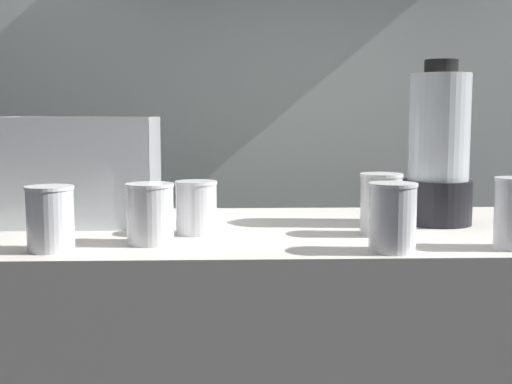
% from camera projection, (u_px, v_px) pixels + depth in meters
% --- Properties ---
extents(back_wall_unit, '(2.60, 0.24, 2.50)m').
position_uv_depth(back_wall_unit, '(249.00, 78.00, 2.21)').
color(back_wall_unit, silver).
rests_on(back_wall_unit, ground_plane).
extents(carrot_display_bin, '(0.35, 0.25, 0.24)m').
position_uv_depth(carrot_display_bin, '(82.00, 187.00, 1.57)').
color(carrot_display_bin, white).
rests_on(carrot_display_bin, counter).
extents(blender_pitcher, '(0.15, 0.15, 0.37)m').
position_uv_depth(blender_pitcher, '(439.00, 153.00, 1.53)').
color(blender_pitcher, black).
rests_on(blender_pitcher, counter).
extents(juice_cup_pomegranate_far_left, '(0.09, 0.09, 0.12)m').
position_uv_depth(juice_cup_pomegranate_far_left, '(50.00, 223.00, 1.24)').
color(juice_cup_pomegranate_far_left, white).
rests_on(juice_cup_pomegranate_far_left, counter).
extents(juice_cup_beet_left, '(0.09, 0.09, 0.12)m').
position_uv_depth(juice_cup_beet_left, '(150.00, 216.00, 1.31)').
color(juice_cup_beet_left, white).
rests_on(juice_cup_beet_left, counter).
extents(juice_cup_orange_middle, '(0.09, 0.09, 0.11)m').
position_uv_depth(juice_cup_orange_middle, '(196.00, 210.00, 1.42)').
color(juice_cup_orange_middle, white).
rests_on(juice_cup_orange_middle, counter).
extents(juice_cup_mango_right, '(0.09, 0.09, 0.13)m').
position_uv_depth(juice_cup_mango_right, '(392.00, 222.00, 1.23)').
color(juice_cup_mango_right, white).
rests_on(juice_cup_mango_right, counter).
extents(juice_cup_carrot_far_right, '(0.09, 0.09, 0.13)m').
position_uv_depth(juice_cup_carrot_far_right, '(381.00, 207.00, 1.41)').
color(juice_cup_carrot_far_right, white).
rests_on(juice_cup_carrot_far_right, counter).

